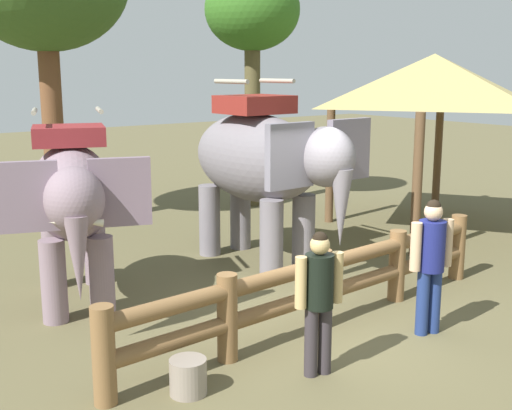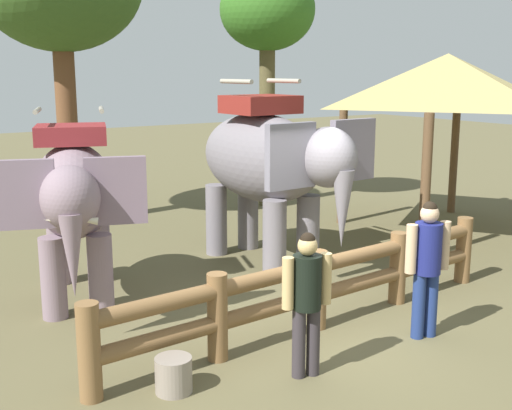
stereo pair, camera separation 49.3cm
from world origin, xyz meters
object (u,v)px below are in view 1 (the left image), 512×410
at_px(elephant_center, 264,163).
at_px(log_fence, 322,283).
at_px(tourist_woman_in_black, 431,257).
at_px(tourist_man_in_blue, 319,293).
at_px(tree_far_left, 252,16).
at_px(thatched_shelter, 434,82).
at_px(elephant_near_left, 73,198).
at_px(feed_bucket, 188,377).

bearing_deg(elephant_center, log_fence, -111.85).
relative_size(tourist_woman_in_black, tourist_man_in_blue, 1.07).
bearing_deg(tree_far_left, elephant_center, -124.00).
distance_m(tourist_man_in_blue, thatched_shelter, 7.66).
distance_m(tourist_woman_in_black, tree_far_left, 9.18).
bearing_deg(tourist_man_in_blue, elephant_near_left, 109.74).
relative_size(elephant_near_left, tourist_man_in_blue, 2.04).
relative_size(tourist_woman_in_black, thatched_shelter, 0.37).
relative_size(tourist_man_in_blue, tree_far_left, 0.29).
bearing_deg(feed_bucket, thatched_shelter, 22.68).
relative_size(thatched_shelter, feed_bucket, 12.04).
distance_m(tourist_woman_in_black, feed_bucket, 3.44).
bearing_deg(tree_far_left, thatched_shelter, -71.26).
height_order(elephant_center, thatched_shelter, thatched_shelter).
bearing_deg(elephant_center, feed_bucket, -136.63).
height_order(tourist_man_in_blue, tree_far_left, tree_far_left).
bearing_deg(log_fence, tourist_woman_in_black, -45.64).
relative_size(elephant_center, tourist_woman_in_black, 2.11).
relative_size(log_fence, thatched_shelter, 1.38).
xyz_separation_m(elephant_near_left, thatched_shelter, (7.68, 0.03, 1.51)).
xyz_separation_m(tourist_man_in_blue, feed_bucket, (-1.39, 0.46, -0.76)).
relative_size(elephant_near_left, feed_bucket, 8.50).
distance_m(tourist_man_in_blue, tree_far_left, 10.03).
relative_size(elephant_center, tourist_man_in_blue, 2.26).
bearing_deg(elephant_center, elephant_near_left, -179.30).
height_order(thatched_shelter, feed_bucket, thatched_shelter).
xyz_separation_m(elephant_near_left, elephant_center, (3.37, 0.04, 0.21)).
height_order(log_fence, thatched_shelter, thatched_shelter).
height_order(tourist_woman_in_black, thatched_shelter, thatched_shelter).
bearing_deg(tourist_woman_in_black, tourist_man_in_blue, -178.96).
height_order(log_fence, tree_far_left, tree_far_left).
distance_m(log_fence, tree_far_left, 8.92).
height_order(elephant_near_left, thatched_shelter, thatched_shelter).
xyz_separation_m(elephant_center, feed_bucket, (-3.44, -3.25, -1.59)).
height_order(log_fence, tourist_man_in_blue, tourist_man_in_blue).
xyz_separation_m(log_fence, elephant_center, (1.09, 2.71, 1.18)).
relative_size(tourist_woman_in_black, tree_far_left, 0.31).
bearing_deg(log_fence, thatched_shelter, 26.55).
distance_m(tree_far_left, feed_bucket, 10.73).
height_order(log_fence, elephant_near_left, elephant_near_left).
distance_m(thatched_shelter, tree_far_left, 4.73).
distance_m(elephant_near_left, thatched_shelter, 7.82).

